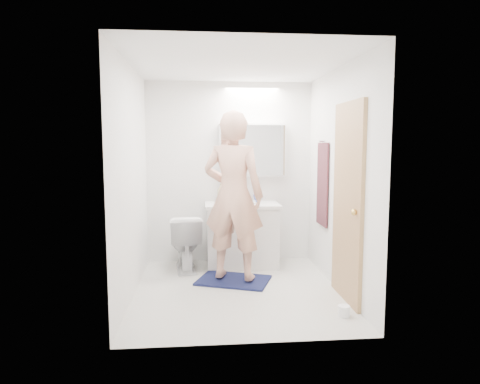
{
  "coord_description": "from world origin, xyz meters",
  "views": [
    {
      "loc": [
        -0.39,
        -4.5,
        1.59
      ],
      "look_at": [
        0.05,
        0.25,
        1.05
      ],
      "focal_mm": 32.17,
      "sensor_mm": 36.0,
      "label": 1
    }
  ],
  "objects": [
    {
      "name": "soap_bottle_a",
      "position": [
        -0.13,
        1.11,
        0.94
      ],
      "size": [
        0.1,
        0.1,
        0.25
      ],
      "primitive_type": "imported",
      "rotation": [
        0.0,
        0.0,
        0.09
      ],
      "color": "tan",
      "rests_on": "countertop"
    },
    {
      "name": "door_knob",
      "position": [
        1.04,
        -0.65,
        0.95
      ],
      "size": [
        0.06,
        0.06,
        0.06
      ],
      "primitive_type": "sphere",
      "color": "gold",
      "rests_on": "door"
    },
    {
      "name": "towel_hook",
      "position": [
        1.07,
        0.55,
        1.62
      ],
      "size": [
        0.07,
        0.02,
        0.02
      ],
      "primitive_type": "cylinder",
      "rotation": [
        0.0,
        1.57,
        0.0
      ],
      "color": "silver",
      "rests_on": "wall_right"
    },
    {
      "name": "floor",
      "position": [
        0.0,
        0.0,
        0.0
      ],
      "size": [
        2.5,
        2.5,
        0.0
      ],
      "primitive_type": "plane",
      "color": "silver",
      "rests_on": "ground"
    },
    {
      "name": "door",
      "position": [
        1.08,
        -0.35,
        1.0
      ],
      "size": [
        0.04,
        0.8,
        2.0
      ],
      "primitive_type": "cube",
      "color": "tan",
      "rests_on": "wall_right"
    },
    {
      "name": "person",
      "position": [
        -0.02,
        0.32,
        1.0
      ],
      "size": [
        0.81,
        0.67,
        1.9
      ],
      "primitive_type": "imported",
      "rotation": [
        0.0,
        0.0,
        2.79
      ],
      "color": "#DD9F85",
      "rests_on": "bath_rug"
    },
    {
      "name": "bath_rug",
      "position": [
        -0.02,
        0.32,
        0.01
      ],
      "size": [
        0.94,
        0.79,
        0.02
      ],
      "primitive_type": "cube",
      "rotation": [
        0.0,
        0.0,
        -0.35
      ],
      "color": "#141E3F",
      "rests_on": "floor"
    },
    {
      "name": "countertop",
      "position": [
        0.14,
        0.96,
        0.8
      ],
      "size": [
        0.95,
        0.58,
        0.04
      ],
      "primitive_type": "cube",
      "color": "white",
      "rests_on": "vanity_cabinet"
    },
    {
      "name": "sink_basin",
      "position": [
        0.14,
        0.99,
        0.84
      ],
      "size": [
        0.36,
        0.36,
        0.03
      ],
      "primitive_type": "cylinder",
      "color": "white",
      "rests_on": "countertop"
    },
    {
      "name": "mirror_panel",
      "position": [
        0.3,
        1.1,
        1.5
      ],
      "size": [
        0.84,
        0.01,
        0.66
      ],
      "primitive_type": "cube",
      "color": "silver",
      "rests_on": "medicine_cabinet"
    },
    {
      "name": "soap_bottle_b",
      "position": [
        -0.06,
        1.15,
        0.9
      ],
      "size": [
        0.1,
        0.1,
        0.15
      ],
      "primitive_type": "imported",
      "rotation": [
        0.0,
        0.0,
        -0.83
      ],
      "color": "#6084CE",
      "rests_on": "countertop"
    },
    {
      "name": "vanity_cabinet",
      "position": [
        0.14,
        0.96,
        0.39
      ],
      "size": [
        0.9,
        0.55,
        0.78
      ],
      "primitive_type": "cube",
      "color": "silver",
      "rests_on": "floor"
    },
    {
      "name": "toilet",
      "position": [
        -0.59,
        0.85,
        0.35
      ],
      "size": [
        0.46,
        0.73,
        0.71
      ],
      "primitive_type": "imported",
      "rotation": [
        0.0,
        0.0,
        3.24
      ],
      "color": "white",
      "rests_on": "floor"
    },
    {
      "name": "towel",
      "position": [
        1.08,
        0.55,
        1.1
      ],
      "size": [
        0.02,
        0.42,
        1.0
      ],
      "primitive_type": "cube",
      "color": "#13253B",
      "rests_on": "wall_right"
    },
    {
      "name": "ceiling",
      "position": [
        0.0,
        0.0,
        2.4
      ],
      "size": [
        2.5,
        2.5,
        0.0
      ],
      "primitive_type": "plane",
      "rotation": [
        3.14,
        0.0,
        0.0
      ],
      "color": "white",
      "rests_on": "floor"
    },
    {
      "name": "wall_back",
      "position": [
        0.0,
        1.25,
        1.2
      ],
      "size": [
        2.5,
        0.0,
        2.5
      ],
      "primitive_type": "plane",
      "rotation": [
        1.57,
        0.0,
        0.0
      ],
      "color": "white",
      "rests_on": "floor"
    },
    {
      "name": "wall_left",
      "position": [
        -1.1,
        0.0,
        1.2
      ],
      "size": [
        0.0,
        2.5,
        2.5
      ],
      "primitive_type": "plane",
      "rotation": [
        1.57,
        0.0,
        1.57
      ],
      "color": "white",
      "rests_on": "floor"
    },
    {
      "name": "wall_front",
      "position": [
        0.0,
        -1.25,
        1.2
      ],
      "size": [
        2.5,
        0.0,
        2.5
      ],
      "primitive_type": "plane",
      "rotation": [
        -1.57,
        0.0,
        0.0
      ],
      "color": "white",
      "rests_on": "floor"
    },
    {
      "name": "wall_right",
      "position": [
        1.1,
        0.0,
        1.2
      ],
      "size": [
        0.0,
        2.5,
        2.5
      ],
      "primitive_type": "plane",
      "rotation": [
        1.57,
        0.0,
        -1.57
      ],
      "color": "white",
      "rests_on": "floor"
    },
    {
      "name": "toilet_paper_roll",
      "position": [
        0.92,
        -0.79,
        0.05
      ],
      "size": [
        0.11,
        0.11,
        0.1
      ],
      "primitive_type": "cylinder",
      "color": "white",
      "rests_on": "floor"
    },
    {
      "name": "faucet",
      "position": [
        0.14,
        1.19,
        0.9
      ],
      "size": [
        0.02,
        0.02,
        0.16
      ],
      "primitive_type": "cylinder",
      "color": "#BABABE",
      "rests_on": "countertop"
    },
    {
      "name": "medicine_cabinet",
      "position": [
        0.3,
        1.18,
        1.5
      ],
      "size": [
        0.88,
        0.14,
        0.7
      ],
      "primitive_type": "cube",
      "color": "white",
      "rests_on": "wall_back"
    },
    {
      "name": "toothbrush_cup",
      "position": [
        0.36,
        1.12,
        0.87
      ],
      "size": [
        0.11,
        0.11,
        0.09
      ],
      "primitive_type": "imported",
      "rotation": [
        0.0,
        0.0,
        0.1
      ],
      "color": "#3A54B0",
      "rests_on": "countertop"
    }
  ]
}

